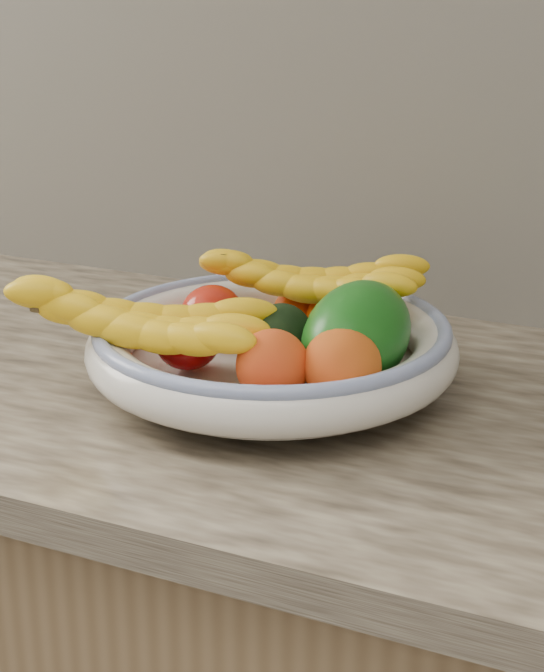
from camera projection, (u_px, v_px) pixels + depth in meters
The scene contains 12 objects.
fruit_bowl at pixel (272, 346), 1.08m from camera, with size 0.39×0.39×0.08m.
clementine_back_left at pixel (295, 309), 1.18m from camera, with size 0.05×0.05×0.05m, color #EE4B05.
clementine_back_right at pixel (332, 317), 1.15m from camera, with size 0.06×0.06×0.05m, color #FD5805.
tomato_left at pixel (212, 313), 1.14m from camera, with size 0.07×0.07×0.06m, color red.
tomato_near_left at pixel (187, 340), 1.06m from camera, with size 0.07×0.07×0.06m, color #A50306.
avocado_center at pixel (281, 338), 1.06m from camera, with size 0.07×0.10×0.07m, color black.
avocado_right at pixel (347, 328), 1.09m from camera, with size 0.07×0.11×0.07m, color black.
green_mango at pixel (357, 336), 1.03m from camera, with size 0.10×0.16×0.11m, color #0F520F.
peach_front at pixel (272, 366), 0.98m from camera, with size 0.07×0.07×0.07m, color orange.
peach_right at pixel (342, 366), 0.97m from camera, with size 0.08×0.08×0.08m, color orange.
banana_bunch_back at pixel (309, 288), 1.14m from camera, with size 0.27×0.10×0.08m, color yellow, non-canonical shape.
banana_bunch_front at pixel (136, 329), 1.03m from camera, with size 0.29×0.11×0.08m, color yellow, non-canonical shape.
Camera 1 is at (0.42, 0.74, 1.32)m, focal length 55.00 mm.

